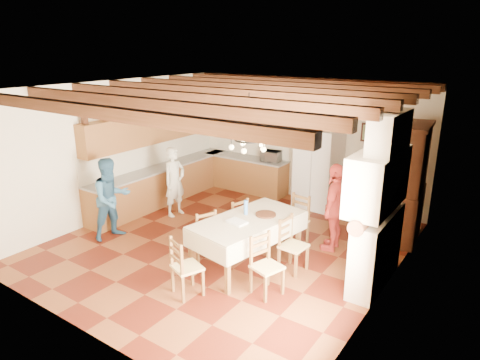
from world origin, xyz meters
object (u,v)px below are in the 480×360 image
chair_left_near (202,234)px  person_man (175,182)px  refrigerator (318,168)px  hutch (410,183)px  person_woman_red (335,207)px  microwave (271,156)px  person_woman_blue (112,199)px  chair_end_near (187,266)px  chair_right_near (267,266)px  chair_left_far (234,221)px  chair_right_far (294,245)px  dining_table (248,223)px  chair_end_far (295,220)px

chair_left_near → person_man: 2.27m
refrigerator → person_man: bearing=-133.1°
hutch → chair_left_near: (-2.78, -2.95, -0.68)m
hutch → person_woman_red: hutch is taller
microwave → chair_left_near: bearing=-84.5°
person_woman_blue → chair_end_near: bearing=-94.8°
chair_right_near → chair_end_near: bearing=141.9°
refrigerator → chair_right_near: 4.08m
chair_left_far → person_woman_red: size_ratio=0.57×
chair_left_near → microwave: (-0.76, 3.66, 0.55)m
refrigerator → chair_right_far: (0.99, -3.07, -0.46)m
chair_left_far → chair_end_near: size_ratio=1.00×
chair_left_near → chair_right_far: (1.56, 0.53, 0.00)m
refrigerator → chair_right_far: 3.25m
chair_right_far → refrigerator: bearing=22.7°
chair_right_far → person_woman_red: (0.22, 1.18, 0.36)m
chair_left_near → chair_left_far: 0.82m
chair_end_near → person_woman_red: (1.23, 2.75, 0.36)m
hutch → microwave: (-3.53, 0.72, -0.12)m
person_woman_blue → dining_table: bearing=-67.8°
chair_end_near → chair_left_far: bearing=-55.2°
chair_end_near → person_woman_blue: bearing=6.3°
chair_end_far → chair_right_near: bearing=-68.6°
chair_end_far → microwave: bearing=137.4°
chair_right_near → person_woman_red: 2.09m
chair_right_near → person_woman_red: size_ratio=0.57×
chair_left_far → chair_left_near: bearing=5.7°
hutch → person_woman_red: 1.62m
refrigerator → chair_left_near: size_ratio=1.97×
refrigerator → chair_right_far: refrigerator is taller
person_man → chair_end_far: bearing=-81.9°
hutch → chair_end_near: 4.61m
chair_left_far → person_man: bearing=-88.1°
refrigerator → chair_left_far: (-0.44, -2.79, -0.46)m
chair_end_far → person_man: size_ratio=0.61×
chair_left_near → person_man: bearing=-102.5°
dining_table → chair_left_far: 0.92m
chair_left_far → dining_table: bearing=66.9°
person_man → microwave: (1.08, 2.38, 0.25)m
chair_right_far → chair_right_near: bearing=-175.3°
dining_table → chair_left_far: size_ratio=2.24×
hutch → microwave: size_ratio=4.78×
hutch → person_woman_blue: hutch is taller
chair_right_far → dining_table: bearing=114.5°
person_woman_red → microwave: bearing=-132.5°
dining_table → chair_right_near: size_ratio=2.24×
person_woman_red → microwave: person_woman_red is taller
chair_right_near → chair_end_near: size_ratio=1.00×
dining_table → person_woman_red: bearing=56.3°
chair_right_near → person_man: size_ratio=0.61×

